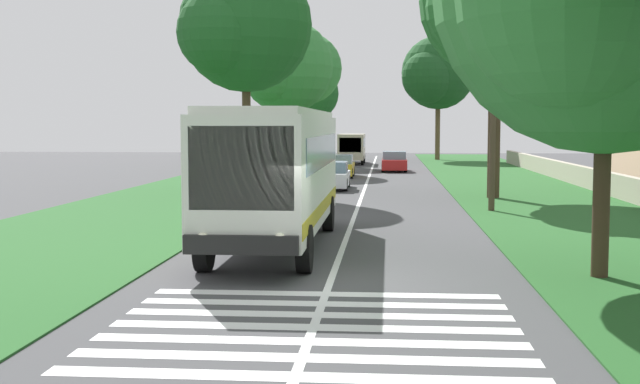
# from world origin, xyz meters

# --- Properties ---
(ground) EXTENTS (160.00, 160.00, 0.00)m
(ground) POSITION_xyz_m (0.00, 0.00, 0.00)
(ground) COLOR #424244
(grass_verge_left) EXTENTS (120.00, 8.00, 0.04)m
(grass_verge_left) POSITION_xyz_m (15.00, 8.20, 0.02)
(grass_verge_left) COLOR #235623
(grass_verge_left) RESTS_ON ground
(grass_verge_right) EXTENTS (120.00, 8.00, 0.04)m
(grass_verge_right) POSITION_xyz_m (15.00, -8.20, 0.02)
(grass_verge_right) COLOR #235623
(grass_verge_right) RESTS_ON ground
(centre_line) EXTENTS (110.00, 0.16, 0.01)m
(centre_line) POSITION_xyz_m (15.00, 0.00, 0.00)
(centre_line) COLOR silver
(centre_line) RESTS_ON ground
(coach_bus) EXTENTS (11.16, 2.62, 3.73)m
(coach_bus) POSITION_xyz_m (4.85, 1.80, 2.15)
(coach_bus) COLOR silver
(coach_bus) RESTS_ON ground
(zebra_crossing) EXTENTS (5.85, 6.80, 0.01)m
(zebra_crossing) POSITION_xyz_m (-4.05, 0.00, 0.00)
(zebra_crossing) COLOR silver
(zebra_crossing) RESTS_ON ground
(trailing_car_0) EXTENTS (4.30, 1.78, 1.43)m
(trailing_car_0) POSITION_xyz_m (25.20, 1.70, 0.67)
(trailing_car_0) COLOR silver
(trailing_car_0) RESTS_ON ground
(trailing_car_1) EXTENTS (4.30, 1.78, 1.43)m
(trailing_car_1) POSITION_xyz_m (34.96, 1.86, 0.67)
(trailing_car_1) COLOR gold
(trailing_car_1) RESTS_ON ground
(trailing_car_2) EXTENTS (4.30, 1.78, 1.43)m
(trailing_car_2) POSITION_xyz_m (41.66, -1.65, 0.67)
(trailing_car_2) COLOR #B21E1E
(trailing_car_2) RESTS_ON ground
(trailing_minibus_0) EXTENTS (6.00, 2.14, 2.53)m
(trailing_minibus_0) POSITION_xyz_m (52.14, 1.84, 1.55)
(trailing_minibus_0) COLOR #BFB299
(trailing_minibus_0) RESTS_ON ground
(roadside_tree_left_0) EXTENTS (7.07, 5.88, 10.83)m
(roadside_tree_left_0) POSITION_xyz_m (50.96, 5.71, 7.75)
(roadside_tree_left_0) COLOR brown
(roadside_tree_left_0) RESTS_ON grass_verge_left
(roadside_tree_left_1) EXTENTS (7.40, 6.29, 11.11)m
(roadside_tree_left_1) POSITION_xyz_m (21.74, 5.68, 7.84)
(roadside_tree_left_1) COLOR #4C3826
(roadside_tree_left_1) RESTS_ON grass_verge_left
(roadside_tree_left_2) EXTENTS (5.75, 5.16, 8.82)m
(roadside_tree_left_2) POSITION_xyz_m (62.23, 6.23, 6.14)
(roadside_tree_left_2) COLOR #3D2D1E
(roadside_tree_left_2) RESTS_ON grass_verge_left
(roadside_tree_left_3) EXTENTS (8.16, 6.62, 10.68)m
(roadside_tree_left_3) POSITION_xyz_m (41.10, 6.11, 7.20)
(roadside_tree_left_3) COLOR #3D2D1E
(roadside_tree_left_3) RESTS_ON grass_verge_left
(roadside_tree_right_1) EXTENTS (8.48, 6.84, 12.19)m
(roadside_tree_right_1) POSITION_xyz_m (20.55, -5.79, 8.59)
(roadside_tree_right_1) COLOR #3D2D1E
(roadside_tree_right_1) RESTS_ON grass_verge_right
(roadside_tree_right_3) EXTENTS (8.33, 6.83, 11.51)m
(roadside_tree_right_3) POSITION_xyz_m (60.75, -5.59, 7.94)
(roadside_tree_right_3) COLOR brown
(roadside_tree_right_3) RESTS_ON grass_verge_right
(utility_pole) EXTENTS (0.24, 1.40, 7.38)m
(utility_pole) POSITION_xyz_m (14.65, -5.19, 3.87)
(utility_pole) COLOR #473828
(utility_pole) RESTS_ON grass_verge_right
(roadside_wall) EXTENTS (70.00, 0.40, 1.07)m
(roadside_wall) POSITION_xyz_m (20.00, -11.60, 0.57)
(roadside_wall) COLOR #B2A893
(roadside_wall) RESTS_ON grass_verge_right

